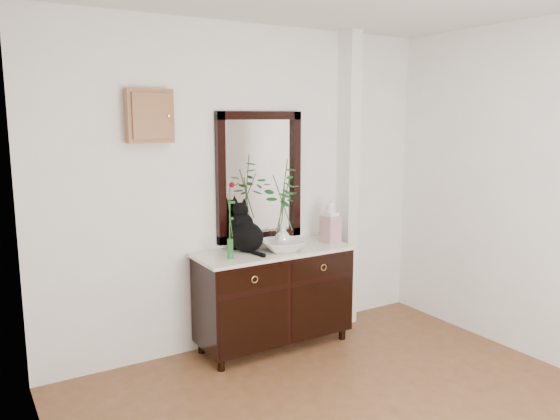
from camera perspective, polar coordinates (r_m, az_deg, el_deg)
wall_back at (r=4.64m, az=-3.30°, el=2.34°), size 3.60×0.04×2.70m
pilaster at (r=5.12m, az=7.08°, el=2.98°), size 0.12×0.20×2.70m
sideboard at (r=4.67m, az=-0.64°, el=-8.63°), size 1.33×0.52×0.82m
wall_mirror at (r=4.66m, az=-2.15°, el=3.51°), size 0.80×0.06×1.10m
key_cabinet at (r=4.23m, az=-13.49°, el=9.53°), size 0.35×0.10×0.40m
cat at (r=4.48m, az=-3.56°, el=-1.76°), size 0.34×0.39×0.41m
lotus_bowl at (r=4.52m, az=0.29°, el=-3.73°), size 0.43×0.43×0.09m
vase_branches at (r=4.45m, az=0.29°, el=0.67°), size 0.42×0.42×0.75m
bud_vase_rose at (r=4.23m, az=-5.26°, el=-1.06°), size 0.09×0.09×0.61m
ginger_jar at (r=4.82m, az=5.30°, el=-1.17°), size 0.16×0.16×0.38m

